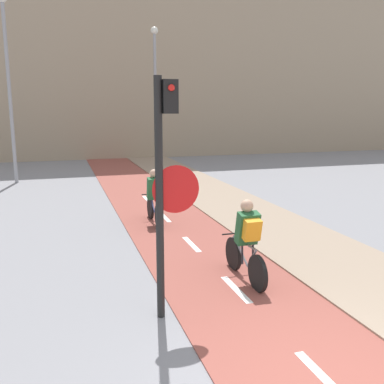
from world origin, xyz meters
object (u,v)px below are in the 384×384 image
object	(u,v)px
cyclist_near	(247,242)
cyclist_far	(154,199)
street_lamp_far	(8,71)
street_lamp_sidewalk	(155,83)
traffic_light_pole	(165,174)

from	to	relation	value
cyclist_near	cyclist_far	distance (m)	4.24
street_lamp_far	street_lamp_sidewalk	world-z (taller)	street_lamp_far
traffic_light_pole	cyclist_far	xyz separation A→B (m)	(0.92, 5.01, -1.42)
street_lamp_sidewalk	cyclist_near	xyz separation A→B (m)	(-1.74, -14.97, -3.49)
traffic_light_pole	cyclist_near	size ratio (longest dim) A/B	2.06
street_lamp_far	cyclist_far	distance (m)	9.57
traffic_light_pole	street_lamp_far	world-z (taller)	street_lamp_far
street_lamp_far	cyclist_near	world-z (taller)	street_lamp_far
street_lamp_far	cyclist_near	size ratio (longest dim) A/B	4.41
street_lamp_sidewalk	cyclist_far	world-z (taller)	street_lamp_sidewalk
traffic_light_pole	street_lamp_sidewalk	world-z (taller)	street_lamp_sidewalk
cyclist_far	traffic_light_pole	bearing A→B (deg)	-100.35
cyclist_near	cyclist_far	world-z (taller)	cyclist_near
street_lamp_far	cyclist_near	bearing A→B (deg)	-68.56
cyclist_far	street_lamp_sidewalk	bearing A→B (deg)	77.20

